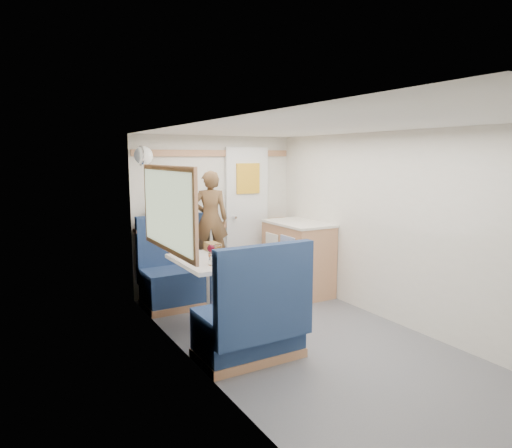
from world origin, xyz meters
TOP-DOWN VIEW (x-y plane):
  - floor at (0.00, 0.00)m, footprint 4.50×4.50m
  - ceiling at (0.00, 0.00)m, footprint 4.50×4.50m
  - wall_back at (0.00, 2.25)m, footprint 2.20×0.02m
  - wall_left at (-1.10, 0.00)m, footprint 0.02×4.50m
  - wall_right at (1.10, 0.00)m, footprint 0.02×4.50m
  - oak_trim_low at (0.00, 2.23)m, footprint 2.15×0.02m
  - oak_trim_high at (0.00, 2.23)m, footprint 2.15×0.02m
  - side_window at (-1.08, 1.00)m, footprint 0.04×1.30m
  - rear_door at (0.45, 2.22)m, footprint 0.62×0.12m
  - dinette_table at (-0.65, 1.00)m, footprint 0.62×0.92m
  - bench_far at (-0.65, 1.86)m, footprint 0.90×0.59m
  - bench_near at (-0.65, 0.14)m, footprint 0.90×0.59m
  - ledge at (-0.65, 2.12)m, footprint 0.90×0.14m
  - dome_light at (-1.04, 1.85)m, footprint 0.20×0.20m
  - galley_counter at (0.82, 1.55)m, footprint 0.57×0.92m
  - person at (-0.29, 1.76)m, footprint 0.48×0.41m
  - duffel_bag at (-0.64, 2.12)m, footprint 0.53×0.32m
  - tray at (-0.46, 0.66)m, footprint 0.31×0.38m
  - orange_fruit at (-0.57, 0.88)m, footprint 0.08×0.08m
  - cheese_block at (-0.51, 0.62)m, footprint 0.13×0.10m
  - wine_glass at (-0.68, 0.90)m, footprint 0.08×0.08m
  - tumbler_left at (-0.73, 0.76)m, footprint 0.07×0.07m
  - tumbler_right at (-0.50, 1.11)m, footprint 0.07×0.07m
  - beer_glass at (-0.49, 1.16)m, footprint 0.06×0.06m
  - pepper_grinder at (-0.56, 0.91)m, footprint 0.03×0.03m
  - bread_loaf at (-0.46, 1.33)m, footprint 0.12×0.22m

SIDE VIEW (x-z plane):
  - floor at x=0.00m, z-range 0.00..0.00m
  - bench_far at x=-0.65m, z-range -0.22..0.83m
  - bench_near at x=-0.65m, z-range -0.22..0.83m
  - galley_counter at x=0.82m, z-range 0.01..0.93m
  - dinette_table at x=-0.65m, z-range 0.21..0.93m
  - tray at x=-0.46m, z-range 0.72..0.74m
  - cheese_block at x=-0.51m, z-range 0.74..0.78m
  - pepper_grinder at x=-0.56m, z-range 0.72..0.81m
  - beer_glass at x=-0.49m, z-range 0.72..0.81m
  - bread_loaf at x=-0.46m, z-range 0.72..0.81m
  - orange_fruit at x=-0.57m, z-range 0.74..0.81m
  - tumbler_left at x=-0.73m, z-range 0.72..0.84m
  - tumbler_right at x=-0.50m, z-range 0.72..0.84m
  - wine_glass at x=-0.68m, z-range 0.76..0.93m
  - oak_trim_low at x=0.00m, z-range 0.81..0.89m
  - ledge at x=-0.65m, z-range 0.86..0.90m
  - rear_door at x=0.45m, z-range 0.04..1.90m
  - wall_back at x=0.00m, z-range 0.00..2.00m
  - wall_left at x=-1.10m, z-range 0.00..2.00m
  - wall_right at x=1.10m, z-range 0.00..2.00m
  - person at x=-0.29m, z-range 0.45..1.58m
  - duffel_bag at x=-0.64m, z-range 0.90..1.14m
  - side_window at x=-1.08m, z-range 0.89..1.61m
  - dome_light at x=-1.04m, z-range 1.65..1.85m
  - oak_trim_high at x=0.00m, z-range 1.74..1.82m
  - ceiling at x=0.00m, z-range 2.00..2.00m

